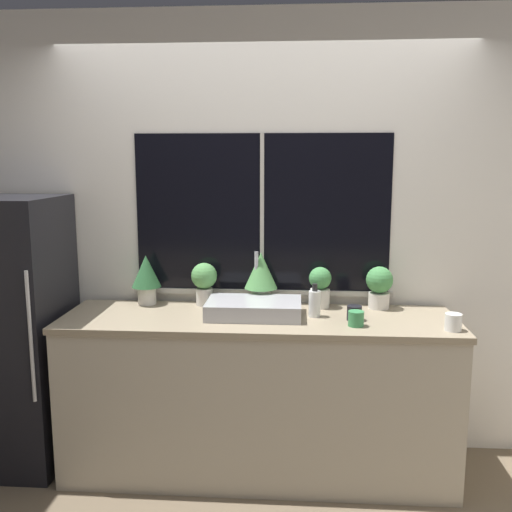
# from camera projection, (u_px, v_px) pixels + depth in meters

# --- Properties ---
(ground_plane) EXTENTS (14.00, 14.00, 0.00)m
(ground_plane) POSITION_uv_depth(u_px,v_px,m) (254.00, 499.00, 3.09)
(ground_plane) COLOR brown
(wall_back) EXTENTS (8.00, 0.09, 2.70)m
(wall_back) POSITION_uv_depth(u_px,v_px,m) (262.00, 236.00, 3.54)
(wall_back) COLOR silver
(wall_back) RESTS_ON ground_plane
(wall_left) EXTENTS (0.06, 7.00, 2.70)m
(wall_left) POSITION_uv_depth(u_px,v_px,m) (0.00, 220.00, 4.49)
(wall_left) COLOR silver
(wall_left) RESTS_ON ground_plane
(counter) EXTENTS (2.24, 0.64, 0.94)m
(counter) POSITION_uv_depth(u_px,v_px,m) (258.00, 394.00, 3.32)
(counter) COLOR #B2A893
(counter) RESTS_ON ground_plane
(refrigerator) EXTENTS (0.68, 0.64, 1.61)m
(refrigerator) POSITION_uv_depth(u_px,v_px,m) (6.00, 332.00, 3.39)
(refrigerator) COLOR black
(refrigerator) RESTS_ON ground_plane
(sink) EXTENTS (0.54, 0.39, 0.34)m
(sink) POSITION_uv_depth(u_px,v_px,m) (254.00, 308.00, 3.25)
(sink) COLOR #ADADB2
(sink) RESTS_ON counter
(potted_plant_far_left) EXTENTS (0.18, 0.18, 0.31)m
(potted_plant_far_left) POSITION_uv_depth(u_px,v_px,m) (146.00, 276.00, 3.49)
(potted_plant_far_left) COLOR silver
(potted_plant_far_left) RESTS_ON counter
(potted_plant_left) EXTENTS (0.16, 0.16, 0.26)m
(potted_plant_left) POSITION_uv_depth(u_px,v_px,m) (204.00, 280.00, 3.47)
(potted_plant_left) COLOR silver
(potted_plant_left) RESTS_ON counter
(potted_plant_center) EXTENTS (0.20, 0.20, 0.33)m
(potted_plant_center) POSITION_uv_depth(u_px,v_px,m) (260.00, 275.00, 3.44)
(potted_plant_center) COLOR silver
(potted_plant_center) RESTS_ON counter
(potted_plant_right) EXTENTS (0.13, 0.13, 0.25)m
(potted_plant_right) POSITION_uv_depth(u_px,v_px,m) (320.00, 286.00, 3.42)
(potted_plant_right) COLOR silver
(potted_plant_right) RESTS_ON counter
(potted_plant_far_right) EXTENTS (0.16, 0.16, 0.25)m
(potted_plant_far_right) POSITION_uv_depth(u_px,v_px,m) (379.00, 285.00, 3.40)
(potted_plant_far_right) COLOR silver
(potted_plant_far_right) RESTS_ON counter
(soap_bottle) EXTENTS (0.07, 0.07, 0.19)m
(soap_bottle) POSITION_uv_depth(u_px,v_px,m) (315.00, 303.00, 3.23)
(soap_bottle) COLOR white
(soap_bottle) RESTS_ON counter
(mug_black) EXTENTS (0.08, 0.08, 0.08)m
(mug_black) POSITION_uv_depth(u_px,v_px,m) (354.00, 313.00, 3.16)
(mug_black) COLOR black
(mug_black) RESTS_ON counter
(mug_white) EXTENTS (0.09, 0.09, 0.09)m
(mug_white) POSITION_uv_depth(u_px,v_px,m) (453.00, 322.00, 2.97)
(mug_white) COLOR white
(mug_white) RESTS_ON counter
(mug_green) EXTENTS (0.08, 0.08, 0.08)m
(mug_green) POSITION_uv_depth(u_px,v_px,m) (356.00, 319.00, 3.05)
(mug_green) COLOR #38844C
(mug_green) RESTS_ON counter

